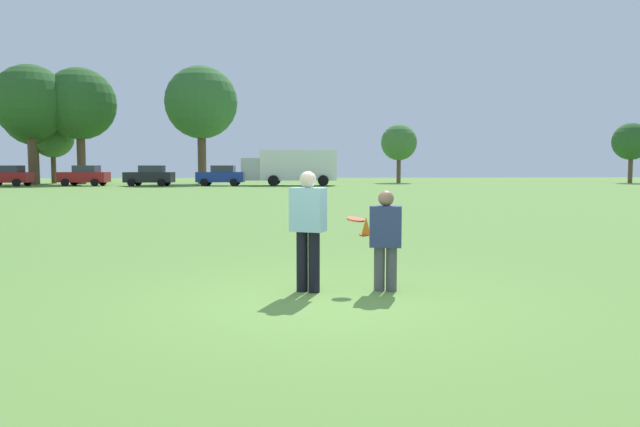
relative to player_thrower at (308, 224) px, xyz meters
The scene contains 17 objects.
ground_plane 1.15m from the player_thrower, 72.10° to the right, with size 161.92×161.92×0.00m, color #608C3D.
player_thrower is the anchor object (origin of this frame).
player_defender 1.14m from the player_thrower, ahead, with size 0.50×0.35×1.46m.
frisbee 0.76m from the player_thrower, 17.91° to the left, with size 0.27×0.27×0.09m.
traffic_cone 7.25m from the player_thrower, 74.71° to the left, with size 0.32×0.32×0.48m.
parked_car_near_left 52.12m from the player_thrower, 117.23° to the left, with size 4.32×2.45×1.82m.
parked_car_mid_left 49.90m from the player_thrower, 110.39° to the left, with size 4.32×2.45×1.82m.
parked_car_center 47.35m from the player_thrower, 104.05° to the left, with size 4.32×2.45×1.82m.
parked_car_mid_right 46.48m from the player_thrower, 96.50° to the left, with size 4.32×2.45×1.82m.
box_truck 46.29m from the player_thrower, 88.66° to the left, with size 8.65×3.41×3.18m.
tree_west_oak 58.60m from the player_thrower, 114.32° to the left, with size 6.08×6.08×9.88m.
tree_west_maple 55.96m from the player_thrower, 114.74° to the left, with size 6.91×6.91×11.23m.
tree_center_elm 59.01m from the player_thrower, 112.69° to the left, with size 4.16×4.16×6.76m.
tree_east_birch 55.87m from the player_thrower, 110.31° to the left, with size 6.91×6.91×11.23m.
tree_east_oak 53.55m from the player_thrower, 98.33° to the left, with size 7.15×7.15×11.63m.
tree_far_east_pine 55.75m from the player_thrower, 76.98° to the left, with size 3.76×3.76×6.10m.
tree_far_west_pine 63.34m from the player_thrower, 54.85° to the left, with size 3.83×3.83×6.22m.
Camera 1 is at (-0.65, -8.05, 1.82)m, focal length 33.94 mm.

